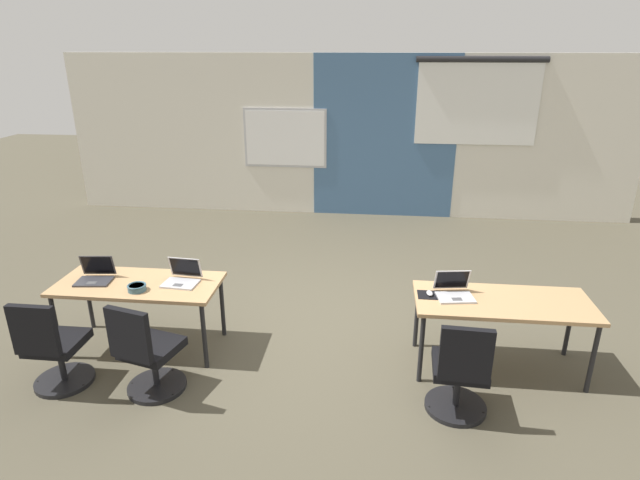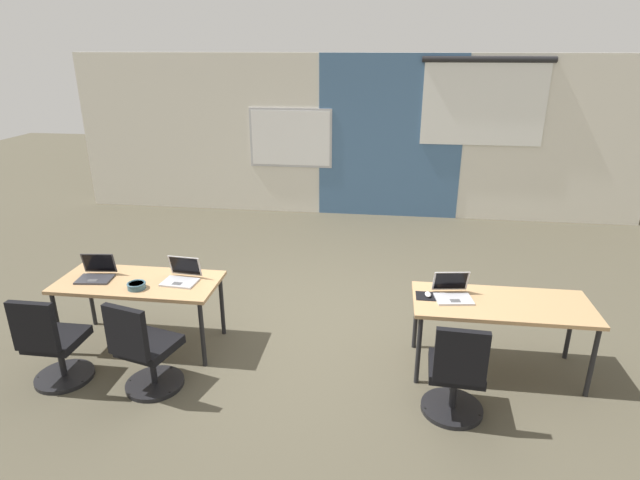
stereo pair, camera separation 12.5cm
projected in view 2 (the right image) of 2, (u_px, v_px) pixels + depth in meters
ground_plane at (320, 326)px, 5.71m from camera, size 24.00×24.00×0.00m
back_wall_assembly at (353, 136)px, 9.10m from camera, size 10.00×0.27×2.80m
desk_near_left at (139, 286)px, 5.14m from camera, size 1.60×0.70×0.72m
desk_near_right at (501, 308)px, 4.71m from camera, size 1.60×0.70×0.72m
laptop_near_left_inner at (182, 276)px, 5.09m from camera, size 0.35×0.31×0.23m
chair_near_left_inner at (145, 354)px, 4.51m from camera, size 0.54×0.59×0.92m
laptop_near_left_end at (96, 273)px, 5.16m from camera, size 0.36×0.32×0.23m
chair_near_left_end at (53, 348)px, 4.61m from camera, size 0.52×0.54×0.92m
laptop_near_right_inner at (453, 293)px, 4.76m from camera, size 0.37×0.35×0.23m
mousepad_near_right_inner at (428, 296)px, 4.80m from camera, size 0.22×0.19×0.00m
mouse_near_right_inner at (428, 294)px, 4.79m from camera, size 0.06×0.10×0.03m
chair_near_right_inner at (456, 378)px, 4.19m from camera, size 0.52×0.55×0.92m
snack_bowl at (136, 285)px, 4.94m from camera, size 0.18×0.18×0.06m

